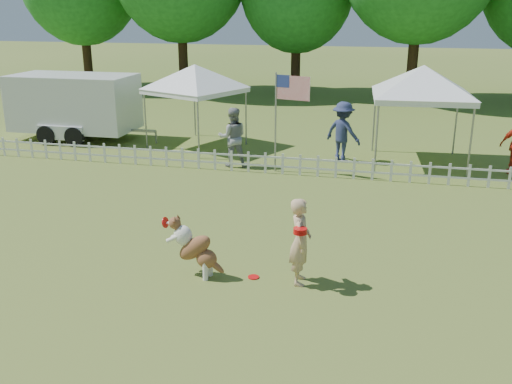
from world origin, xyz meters
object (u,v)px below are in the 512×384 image
Objects in this scene: canopy_tent_right at (420,116)px; spectator_b at (343,132)px; spectator_a at (233,137)px; canopy_tent_left at (196,107)px; frisbee_on_turf at (253,277)px; cargo_trailer at (75,107)px; handler at (300,241)px; dog at (196,248)px; flag_pole at (276,123)px.

canopy_tent_right reaches higher than spectator_b.
canopy_tent_left is at bearing -66.70° from spectator_a.
frisbee_on_turf is 0.07× the size of canopy_tent_left.
handler is at bearing -44.02° from cargo_trailer.
canopy_tent_left is at bearing 116.88° from dog.
canopy_tent_right is (2.20, 8.61, 0.66)m from handler.
cargo_trailer is (-9.51, 9.17, 0.40)m from handler.
canopy_tent_right is 1.63× the size of spectator_a.
frisbee_on_turf is 10.15m from canopy_tent_left.
dog is 0.58× the size of spectator_b.
frisbee_on_turf is 0.11× the size of spectator_a.
canopy_tent_left is 5.07m from spectator_b.
dog is at bearing -171.43° from frisbee_on_turf.
spectator_a is at bearing 108.28° from frisbee_on_turf.
frisbee_on_turf is at bearing 90.87° from spectator_a.
spectator_a is at bearing -176.02° from flag_pole.
canopy_tent_left is at bearing 114.52° from frisbee_on_turf.
flag_pole reaches higher than frisbee_on_turf.
spectator_b is (1.77, 1.57, -0.49)m from flag_pole.
canopy_tent_left is 7.21m from canopy_tent_right.
cargo_trailer is at bearing 24.32° from spectator_b.
dog is at bearing 82.93° from spectator_a.
spectator_b is at bearing -5.37° from cargo_trailer.
spectator_a is (-5.32, -1.64, -0.55)m from canopy_tent_right.
flag_pole is at bearing 152.11° from spectator_a.
canopy_tent_right reaches higher than handler.
spectator_a is at bearing -25.32° from canopy_tent_left.
cargo_trailer is at bearing 137.53° from dog.
frisbee_on_turf is at bearing -112.92° from canopy_tent_right.
frisbee_on_turf is 12.70m from cargo_trailer.
flag_pole is at bearing 97.83° from dog.
frisbee_on_turf is at bearing -41.50° from canopy_tent_left.
dog is 7.26m from spectator_a.
frisbee_on_turf is at bearing -67.28° from flag_pole.
canopy_tent_left is at bearing 172.12° from canopy_tent_right.
canopy_tent_left is 0.95× the size of flag_pole.
handler is 0.87× the size of spectator_a.
spectator_b is (3.10, 1.32, 0.04)m from spectator_a.
cargo_trailer is (-8.70, 9.19, 1.15)m from frisbee_on_turf.
cargo_trailer is 3.02× the size of spectator_a.
cargo_trailer is (-7.69, 9.34, 0.63)m from dog.
canopy_tent_left is 4.52m from cargo_trailer.
canopy_tent_right reaches higher than flag_pole.
spectator_a reaches higher than frisbee_on_turf.
canopy_tent_left reaches higher than frisbee_on_turf.
spectator_b is at bearing 86.04° from dog.
canopy_tent_right is at bearing 39.81° from flag_pole.
handler is at bearing -108.00° from canopy_tent_right.
cargo_trailer reaches higher than spectator_b.
spectator_a is 0.96× the size of spectator_b.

